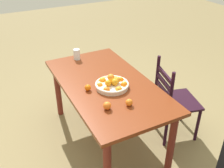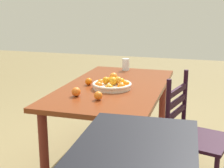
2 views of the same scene
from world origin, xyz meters
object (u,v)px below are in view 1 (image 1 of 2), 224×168
dining_table (107,91)px  orange_loose_1 (129,102)px  chair_near_window (173,101)px  orange_loose_0 (107,106)px  fruit_bowl (112,84)px  orange_loose_2 (88,88)px  drinking_glass (77,54)px

dining_table → orange_loose_1: orange_loose_1 is taller
chair_near_window → orange_loose_0: (0.16, -0.90, 0.33)m
fruit_bowl → orange_loose_0: fruit_bowl is taller
dining_table → orange_loose_2: bearing=-78.0°
orange_loose_2 → drinking_glass: 0.74m
orange_loose_2 → dining_table: bearing=102.0°
chair_near_window → fruit_bowl: 0.79m
chair_near_window → orange_loose_2: size_ratio=14.89×
fruit_bowl → drinking_glass: (-0.78, -0.08, 0.03)m
dining_table → fruit_bowl: size_ratio=4.69×
chair_near_window → orange_loose_2: 1.01m
chair_near_window → orange_loose_1: (0.20, -0.71, 0.33)m
orange_loose_0 → drinking_glass: bearing=173.4°
orange_loose_0 → orange_loose_2: size_ratio=1.15×
fruit_bowl → orange_loose_0: size_ratio=4.69×
chair_near_window → drinking_glass: 1.26m
chair_near_window → drinking_glass: bearing=54.4°
chair_near_window → orange_loose_2: chair_near_window is taller
drinking_glass → chair_near_window: bearing=40.0°
dining_table → chair_near_window: size_ratio=1.69×
orange_loose_1 → orange_loose_2: orange_loose_1 is taller
orange_loose_1 → drinking_glass: (-1.12, -0.07, 0.03)m
orange_loose_2 → fruit_bowl: bearing=76.3°
orange_loose_1 → orange_loose_2: (-0.40, -0.23, -0.00)m
orange_loose_0 → orange_loose_1: size_ratio=1.10×
orange_loose_2 → drinking_glass: (-0.72, 0.16, 0.03)m
orange_loose_2 → orange_loose_0: bearing=5.0°
chair_near_window → drinking_glass: (-0.93, -0.78, 0.36)m
drinking_glass → orange_loose_0: bearing=-6.6°
dining_table → orange_loose_2: 0.27m
fruit_bowl → orange_loose_2: 0.25m
orange_loose_0 → dining_table: bearing=154.8°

